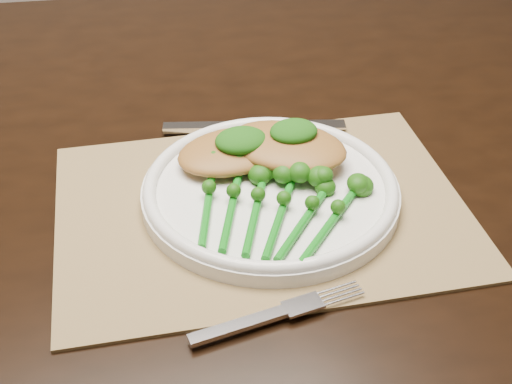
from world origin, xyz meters
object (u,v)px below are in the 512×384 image
object	(u,v)px
placemat	(261,208)
broccolini_bundle	(267,215)
chicken_fillet_left	(233,151)
dinner_plate	(270,190)
dining_table	(178,339)

from	to	relation	value
placemat	broccolini_bundle	distance (m)	0.05
placemat	chicken_fillet_left	xyz separation A→B (m)	(-0.01, 0.07, 0.03)
dinner_plate	broccolini_bundle	size ratio (longest dim) A/B	1.26
placemat	chicken_fillet_left	size ratio (longest dim) A/B	3.36
chicken_fillet_left	dinner_plate	bearing A→B (deg)	-75.14
broccolini_bundle	dining_table	bearing A→B (deg)	138.62
chicken_fillet_left	broccolini_bundle	size ratio (longest dim) A/B	0.58
dining_table	placemat	bearing A→B (deg)	-59.10
placemat	dinner_plate	distance (m)	0.02
dining_table	placemat	xyz separation A→B (m)	(0.08, -0.18, 0.37)
dinner_plate	chicken_fillet_left	xyz separation A→B (m)	(-0.02, 0.06, 0.02)
broccolini_bundle	dinner_plate	bearing A→B (deg)	100.01
chicken_fillet_left	broccolini_bundle	bearing A→B (deg)	-94.98
dinner_plate	broccolini_bundle	world-z (taller)	broccolini_bundle
placemat	chicken_fillet_left	distance (m)	0.08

